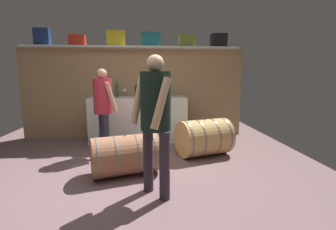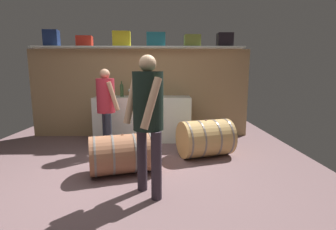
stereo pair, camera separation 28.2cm
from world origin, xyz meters
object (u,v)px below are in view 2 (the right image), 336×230
at_px(toolcase_black, 225,40).
at_px(wine_glass, 130,91).
at_px(toolcase_yellow, 122,39).
at_px(winemaker_pouring, 148,112).
at_px(toolcase_red, 85,41).
at_px(wine_bottle_dark, 141,91).
at_px(toolcase_olive, 192,41).
at_px(visitor_tasting, 106,102).
at_px(toolcase_teal, 156,40).
at_px(work_cabinet, 143,118).
at_px(wine_barrel_near, 205,138).
at_px(wine_barrel_far, 123,154).
at_px(wine_bottle_green, 122,90).
at_px(toolcase_navy, 51,38).

height_order(toolcase_black, wine_glass, toolcase_black).
xyz_separation_m(toolcase_yellow, wine_glass, (0.15, 0.01, -1.09)).
height_order(toolcase_black, winemaker_pouring, toolcase_black).
bearing_deg(wine_glass, toolcase_red, -179.21).
bearing_deg(winemaker_pouring, wine_bottle_dark, -31.08).
distance_m(wine_glass, winemaker_pouring, 2.75).
xyz_separation_m(toolcase_olive, visitor_tasting, (-1.63, -1.06, -1.18)).
height_order(toolcase_teal, toolcase_olive, toolcase_teal).
distance_m(toolcase_black, visitor_tasting, 2.82).
bearing_deg(wine_bottle_dark, toolcase_black, 13.44).
height_order(work_cabinet, wine_barrel_near, work_cabinet).
bearing_deg(wine_barrel_near, toolcase_black, 48.52).
bearing_deg(wine_barrel_far, toolcase_black, 30.60).
distance_m(toolcase_black, wine_glass, 2.31).
distance_m(toolcase_olive, visitor_tasting, 2.27).
height_order(wine_bottle_dark, visitor_tasting, visitor_tasting).
relative_size(toolcase_black, wine_barrel_near, 0.31).
bearing_deg(toolcase_black, work_cabinet, -172.98).
bearing_deg(wine_barrel_far, toolcase_yellow, 82.20).
bearing_deg(winemaker_pouring, toolcase_red, -9.26).
relative_size(toolcase_olive, wine_bottle_green, 1.02).
bearing_deg(wine_bottle_green, wine_glass, 54.29).
relative_size(toolcase_yellow, visitor_tasting, 0.24).
xyz_separation_m(wine_glass, visitor_tasting, (-0.28, -1.07, -0.13)).
bearing_deg(wine_barrel_far, wine_bottle_green, 83.05).
bearing_deg(toolcase_olive, toolcase_black, -2.16).
distance_m(toolcase_yellow, winemaker_pouring, 2.99).
relative_size(toolcase_red, wine_barrel_far, 0.31).
xyz_separation_m(wine_glass, wine_barrel_near, (1.46, -1.32, -0.73)).
bearing_deg(toolcase_teal, wine_bottle_dark, -129.01).
xyz_separation_m(toolcase_yellow, wine_bottle_green, (0.00, -0.19, -1.05)).
xyz_separation_m(toolcase_black, winemaker_pouring, (-1.47, -2.67, -1.12)).
distance_m(toolcase_black, work_cabinet, 2.41).
bearing_deg(toolcase_yellow, wine_bottle_green, -93.22).
distance_m(toolcase_red, wine_barrel_far, 2.93).
relative_size(toolcase_navy, wine_glass, 2.14).
height_order(toolcase_red, toolcase_teal, toolcase_teal).
height_order(toolcase_red, visitor_tasting, toolcase_red).
distance_m(toolcase_red, toolcase_yellow, 0.79).
bearing_deg(toolcase_teal, wine_bottle_green, -168.43).
distance_m(toolcase_yellow, visitor_tasting, 1.62).
distance_m(wine_barrel_near, wine_barrel_far, 1.48).
height_order(toolcase_olive, wine_barrel_far, toolcase_olive).
distance_m(toolcase_red, wine_bottle_green, 1.29).
xyz_separation_m(toolcase_red, wine_glass, (0.94, 0.01, -1.04)).
relative_size(work_cabinet, visitor_tasting, 1.33).
bearing_deg(visitor_tasting, toolcase_black, 89.95).
xyz_separation_m(toolcase_red, wine_barrel_near, (2.40, -1.31, -1.77)).
relative_size(toolcase_black, wine_glass, 2.00).
xyz_separation_m(toolcase_teal, work_cabinet, (-0.28, -0.23, -1.65)).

